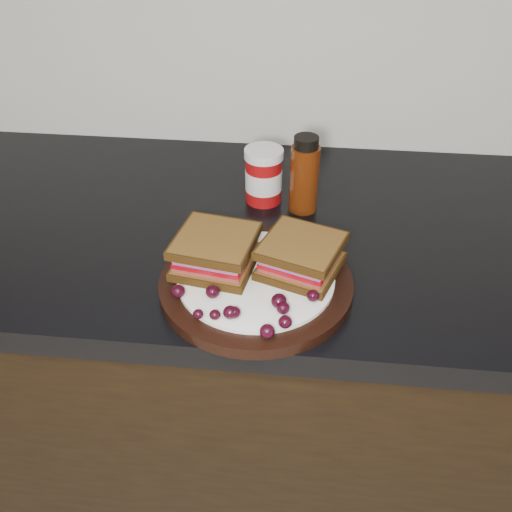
{
  "coord_description": "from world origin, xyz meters",
  "views": [
    {
      "loc": [
        0.28,
        0.89,
        1.44
      ],
      "look_at": [
        0.21,
        1.53,
        0.96
      ],
      "focal_mm": 40.0,
      "sensor_mm": 36.0,
      "label": 1
    }
  ],
  "objects_px": {
    "plate": "(256,284)",
    "oil_bottle": "(304,174)",
    "condiment_jar": "(264,176)",
    "sandwich_left": "(216,251)"
  },
  "relations": [
    {
      "from": "plate",
      "to": "sandwich_left",
      "type": "distance_m",
      "value": 0.08
    },
    {
      "from": "plate",
      "to": "condiment_jar",
      "type": "height_order",
      "value": "condiment_jar"
    },
    {
      "from": "plate",
      "to": "oil_bottle",
      "type": "xyz_separation_m",
      "value": [
        0.06,
        0.23,
        0.06
      ]
    },
    {
      "from": "plate",
      "to": "condiment_jar",
      "type": "distance_m",
      "value": 0.25
    },
    {
      "from": "sandwich_left",
      "to": "condiment_jar",
      "type": "relative_size",
      "value": 1.11
    },
    {
      "from": "condiment_jar",
      "to": "oil_bottle",
      "type": "xyz_separation_m",
      "value": [
        0.07,
        -0.02,
        0.02
      ]
    },
    {
      "from": "plate",
      "to": "condiment_jar",
      "type": "relative_size",
      "value": 2.81
    },
    {
      "from": "oil_bottle",
      "to": "condiment_jar",
      "type": "bearing_deg",
      "value": 162.83
    },
    {
      "from": "sandwich_left",
      "to": "plate",
      "type": "bearing_deg",
      "value": -8.19
    },
    {
      "from": "sandwich_left",
      "to": "condiment_jar",
      "type": "bearing_deg",
      "value": 87.86
    }
  ]
}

